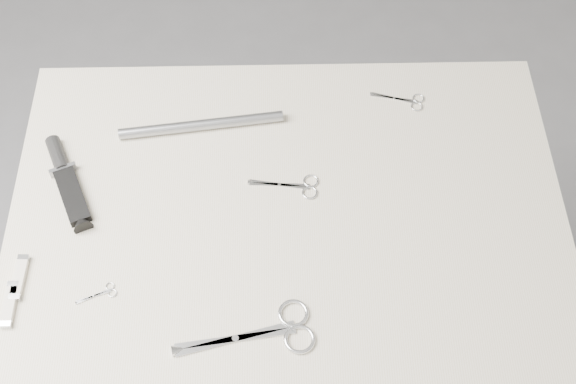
{
  "coord_description": "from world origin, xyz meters",
  "views": [
    {
      "loc": [
        -0.02,
        -0.8,
        2.12
      ],
      "look_at": [
        0.0,
        0.03,
        0.92
      ],
      "focal_mm": 50.0,
      "sensor_mm": 36.0,
      "label": 1
    }
  ],
  "objects_px": {
    "sheathed_knife": "(66,177)",
    "pocket_knife_a": "(19,278)",
    "pocket_knife_b": "(10,305)",
    "metal_rail": "(201,125)",
    "plinth": "(288,320)",
    "embroidery_scissors_b": "(406,101)",
    "large_shears": "(275,331)",
    "embroidery_scissors_a": "(297,186)",
    "tiny_scissors": "(102,293)"
  },
  "relations": [
    {
      "from": "embroidery_scissors_b",
      "to": "tiny_scissors",
      "type": "distance_m",
      "value": 0.69
    },
    {
      "from": "sheathed_knife",
      "to": "metal_rail",
      "type": "bearing_deg",
      "value": -87.59
    },
    {
      "from": "pocket_knife_b",
      "to": "tiny_scissors",
      "type": "bearing_deg",
      "value": -82.25
    },
    {
      "from": "plinth",
      "to": "embroidery_scissors_b",
      "type": "xyz_separation_m",
      "value": [
        0.24,
        0.25,
        0.47
      ]
    },
    {
      "from": "sheathed_knife",
      "to": "metal_rail",
      "type": "relative_size",
      "value": 0.63
    },
    {
      "from": "plinth",
      "to": "pocket_knife_a",
      "type": "bearing_deg",
      "value": -163.05
    },
    {
      "from": "pocket_knife_b",
      "to": "metal_rail",
      "type": "bearing_deg",
      "value": -38.85
    },
    {
      "from": "tiny_scissors",
      "to": "pocket_knife_b",
      "type": "bearing_deg",
      "value": 165.39
    },
    {
      "from": "embroidery_scissors_b",
      "to": "metal_rail",
      "type": "xyz_separation_m",
      "value": [
        -0.4,
        -0.06,
        0.01
      ]
    },
    {
      "from": "plinth",
      "to": "tiny_scissors",
      "type": "distance_m",
      "value": 0.59
    },
    {
      "from": "embroidery_scissors_a",
      "to": "sheathed_knife",
      "type": "height_order",
      "value": "sheathed_knife"
    },
    {
      "from": "pocket_knife_b",
      "to": "embroidery_scissors_a",
      "type": "bearing_deg",
      "value": -64.12
    },
    {
      "from": "embroidery_scissors_a",
      "to": "metal_rail",
      "type": "relative_size",
      "value": 0.41
    },
    {
      "from": "embroidery_scissors_a",
      "to": "tiny_scissors",
      "type": "distance_m",
      "value": 0.4
    },
    {
      "from": "pocket_knife_a",
      "to": "pocket_knife_b",
      "type": "bearing_deg",
      "value": 173.3
    },
    {
      "from": "plinth",
      "to": "pocket_knife_a",
      "type": "height_order",
      "value": "pocket_knife_a"
    },
    {
      "from": "embroidery_scissors_a",
      "to": "pocket_knife_b",
      "type": "relative_size",
      "value": 1.55
    },
    {
      "from": "embroidery_scissors_a",
      "to": "sheathed_knife",
      "type": "bearing_deg",
      "value": -176.86
    },
    {
      "from": "embroidery_scissors_b",
      "to": "sheathed_knife",
      "type": "height_order",
      "value": "sheathed_knife"
    },
    {
      "from": "large_shears",
      "to": "metal_rail",
      "type": "relative_size",
      "value": 0.73
    },
    {
      "from": "embroidery_scissors_a",
      "to": "sheathed_knife",
      "type": "relative_size",
      "value": 0.65
    },
    {
      "from": "plinth",
      "to": "metal_rail",
      "type": "xyz_separation_m",
      "value": [
        -0.16,
        0.18,
        0.48
      ]
    },
    {
      "from": "large_shears",
      "to": "pocket_knife_b",
      "type": "relative_size",
      "value": 2.77
    },
    {
      "from": "large_shears",
      "to": "embroidery_scissors_a",
      "type": "bearing_deg",
      "value": 70.24
    },
    {
      "from": "pocket_knife_a",
      "to": "metal_rail",
      "type": "relative_size",
      "value": 0.27
    },
    {
      "from": "plinth",
      "to": "embroidery_scissors_b",
      "type": "relative_size",
      "value": 8.38
    },
    {
      "from": "embroidery_scissors_b",
      "to": "pocket_knife_b",
      "type": "xyz_separation_m",
      "value": [
        -0.71,
        -0.44,
        0.0
      ]
    },
    {
      "from": "metal_rail",
      "to": "plinth",
      "type": "bearing_deg",
      "value": -48.78
    },
    {
      "from": "plinth",
      "to": "pocket_knife_b",
      "type": "distance_m",
      "value": 0.69
    },
    {
      "from": "embroidery_scissors_b",
      "to": "sheathed_knife",
      "type": "relative_size",
      "value": 0.54
    },
    {
      "from": "plinth",
      "to": "sheathed_knife",
      "type": "height_order",
      "value": "sheathed_knife"
    },
    {
      "from": "plinth",
      "to": "sheathed_knife",
      "type": "bearing_deg",
      "value": 170.42
    },
    {
      "from": "embroidery_scissors_a",
      "to": "tiny_scissors",
      "type": "bearing_deg",
      "value": -140.95
    },
    {
      "from": "tiny_scissors",
      "to": "metal_rail",
      "type": "xyz_separation_m",
      "value": [
        0.15,
        0.35,
        0.01
      ]
    },
    {
      "from": "tiny_scissors",
      "to": "pocket_knife_a",
      "type": "bearing_deg",
      "value": 145.71
    },
    {
      "from": "large_shears",
      "to": "tiny_scissors",
      "type": "bearing_deg",
      "value": 154.55
    },
    {
      "from": "embroidery_scissors_b",
      "to": "pocket_knife_b",
      "type": "bearing_deg",
      "value": -133.33
    },
    {
      "from": "sheathed_knife",
      "to": "pocket_knife_b",
      "type": "distance_m",
      "value": 0.26
    },
    {
      "from": "sheathed_knife",
      "to": "pocket_knife_a",
      "type": "relative_size",
      "value": 2.31
    },
    {
      "from": "pocket_knife_a",
      "to": "metal_rail",
      "type": "height_order",
      "value": "metal_rail"
    },
    {
      "from": "large_shears",
      "to": "tiny_scissors",
      "type": "xyz_separation_m",
      "value": [
        -0.29,
        0.07,
        -0.0
      ]
    },
    {
      "from": "embroidery_scissors_b",
      "to": "tiny_scissors",
      "type": "height_order",
      "value": "same"
    },
    {
      "from": "embroidery_scissors_b",
      "to": "tiny_scissors",
      "type": "bearing_deg",
      "value": -128.26
    },
    {
      "from": "pocket_knife_b",
      "to": "pocket_knife_a",
      "type": "bearing_deg",
      "value": -8.36
    },
    {
      "from": "pocket_knife_b",
      "to": "metal_rail",
      "type": "distance_m",
      "value": 0.48
    },
    {
      "from": "tiny_scissors",
      "to": "pocket_knife_a",
      "type": "distance_m",
      "value": 0.14
    },
    {
      "from": "pocket_knife_a",
      "to": "sheathed_knife",
      "type": "bearing_deg",
      "value": -11.67
    },
    {
      "from": "plinth",
      "to": "embroidery_scissors_b",
      "type": "bearing_deg",
      "value": 45.73
    },
    {
      "from": "sheathed_knife",
      "to": "pocket_knife_a",
      "type": "height_order",
      "value": "sheathed_knife"
    },
    {
      "from": "embroidery_scissors_a",
      "to": "plinth",
      "type": "bearing_deg",
      "value": -106.39
    }
  ]
}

